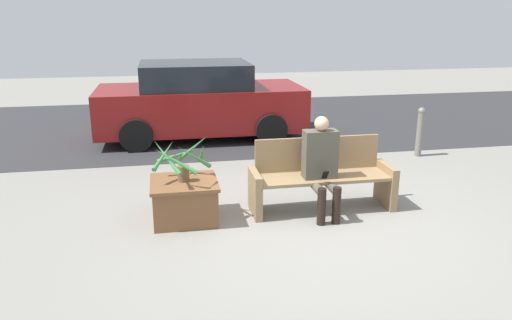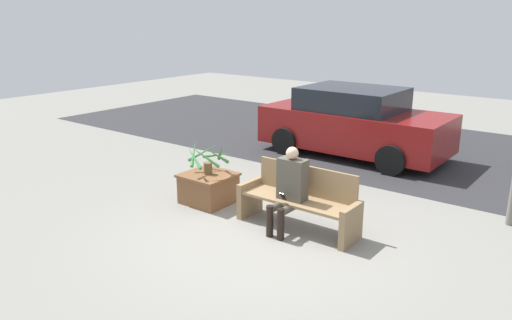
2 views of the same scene
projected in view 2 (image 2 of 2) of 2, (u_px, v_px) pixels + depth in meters
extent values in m
plane|color=gray|center=(267.00, 235.00, 7.10)|extent=(30.00, 30.00, 0.00)
cube|color=#2D2D30|center=(416.00, 150.00, 11.51)|extent=(20.00, 6.00, 0.01)
cube|color=#8C704C|center=(250.00, 198.00, 7.74)|extent=(0.09, 0.54, 0.55)
cube|color=#8C704C|center=(351.00, 225.00, 6.72)|extent=(0.09, 0.54, 0.55)
cube|color=#8C704C|center=(297.00, 201.00, 7.19)|extent=(1.65, 0.50, 0.04)
cube|color=#8C704C|center=(307.00, 180.00, 7.31)|extent=(1.65, 0.04, 0.44)
cube|color=#4C473D|center=(292.00, 179.00, 7.10)|extent=(0.41, 0.22, 0.60)
sphere|color=tan|center=(292.00, 153.00, 6.98)|extent=(0.18, 0.18, 0.18)
cylinder|color=#4C473D|center=(278.00, 205.00, 7.10)|extent=(0.11, 0.41, 0.11)
cylinder|color=#4C473D|center=(289.00, 208.00, 6.99)|extent=(0.11, 0.41, 0.11)
cylinder|color=black|center=(270.00, 221.00, 6.99)|extent=(0.10, 0.10, 0.46)
cylinder|color=black|center=(281.00, 224.00, 6.88)|extent=(0.10, 0.10, 0.46)
cube|color=black|center=(283.00, 197.00, 6.98)|extent=(0.07, 0.09, 0.12)
cube|color=brown|center=(209.00, 188.00, 8.26)|extent=(0.75, 0.72, 0.50)
cube|color=brown|center=(208.00, 175.00, 8.20)|extent=(0.80, 0.77, 0.04)
cylinder|color=brown|center=(208.00, 168.00, 8.16)|extent=(0.14, 0.14, 0.19)
cone|color=#387F3D|center=(218.00, 156.00, 7.96)|extent=(0.06, 0.49, 0.35)
cone|color=#387F3D|center=(221.00, 152.00, 8.13)|extent=(0.39, 0.35, 0.39)
cone|color=#387F3D|center=(217.00, 155.00, 8.34)|extent=(0.55, 0.13, 0.18)
cone|color=#387F3D|center=(203.00, 152.00, 8.33)|extent=(0.30, 0.49, 0.27)
cone|color=#387F3D|center=(194.00, 153.00, 8.10)|extent=(0.33, 0.43, 0.35)
cone|color=#387F3D|center=(194.00, 157.00, 7.98)|extent=(0.50, 0.24, 0.31)
cone|color=#387F3D|center=(205.00, 157.00, 7.88)|extent=(0.43, 0.31, 0.37)
cube|color=maroon|center=(355.00, 128.00, 11.00)|extent=(4.02, 1.80, 0.82)
cube|color=black|center=(352.00, 99.00, 10.88)|extent=(2.09, 1.66, 0.48)
cylinder|color=black|center=(391.00, 160.00, 9.67)|extent=(0.60, 0.18, 0.60)
cylinder|color=black|center=(424.00, 142.00, 11.04)|extent=(0.60, 0.18, 0.60)
cylinder|color=black|center=(285.00, 141.00, 11.13)|extent=(0.60, 0.18, 0.60)
cylinder|color=black|center=(325.00, 127.00, 12.50)|extent=(0.60, 0.18, 0.60)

